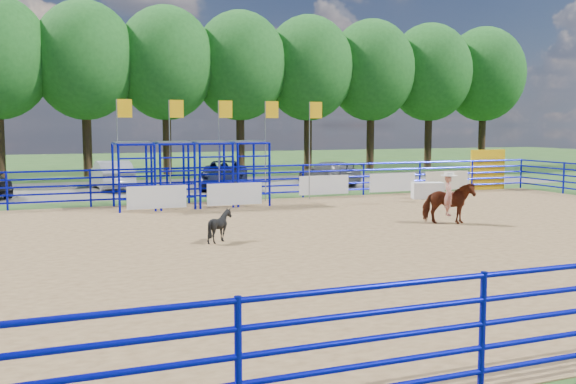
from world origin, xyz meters
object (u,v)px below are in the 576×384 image
object	(u,v)px
horse_and_rider	(448,199)
car_d	(329,173)
car_b	(112,175)
car_c	(224,175)
announcer_table	(428,190)
calf	(220,226)

from	to	relation	value
horse_and_rider	car_d	xyz separation A→B (m)	(2.24, 14.05, -0.19)
car_b	car_c	world-z (taller)	car_b
announcer_table	calf	size ratio (longest dim) A/B	1.48
horse_and_rider	car_c	world-z (taller)	horse_and_rider
horse_and_rider	car_b	distance (m)	17.94
car_c	car_b	bearing A→B (deg)	-179.55
announcer_table	car_b	size ratio (longest dim) A/B	0.30
announcer_table	car_d	size ratio (longest dim) A/B	0.31
horse_and_rider	announcer_table	bearing A→B (deg)	61.76
announcer_table	car_c	xyz separation A→B (m)	(-7.07, 7.52, 0.34)
horse_and_rider	car_c	size ratio (longest dim) A/B	0.46
horse_and_rider	car_b	size ratio (longest dim) A/B	0.53
car_d	announcer_table	bearing A→B (deg)	89.92
announcer_table	horse_and_rider	xyz separation A→B (m)	(-3.42, -6.37, 0.45)
car_b	car_d	distance (m)	11.32
horse_and_rider	car_b	xyz separation A→B (m)	(-8.99, 15.52, -0.09)
car_b	announcer_table	bearing A→B (deg)	139.26
announcer_table	car_d	world-z (taller)	car_d
horse_and_rider	car_c	distance (m)	14.36
calf	horse_and_rider	bearing A→B (deg)	-82.97
car_b	car_d	bearing A→B (deg)	168.20
calf	car_b	bearing A→B (deg)	7.86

